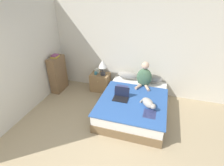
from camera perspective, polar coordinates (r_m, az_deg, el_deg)
wall_back at (r=4.84m, az=6.45°, el=10.98°), size 5.37×0.05×2.55m
wall_side at (r=4.51m, az=-26.90°, el=6.54°), size 0.05×4.02×2.55m
bed at (r=4.34m, az=7.03°, el=-7.01°), size 1.53×1.96×0.46m
pillow_near at (r=4.93m, az=5.29°, el=2.53°), size 0.57×0.21×0.22m
pillow_far at (r=4.86m, az=13.02°, el=1.45°), size 0.57×0.21×0.22m
person_sitting at (r=4.56m, az=10.50°, el=2.18°), size 0.39×0.38×0.68m
cat_tabby at (r=3.88m, az=11.80°, el=-6.47°), size 0.37×0.46×0.19m
laptop_open at (r=4.10m, az=2.94°, el=-4.39°), size 0.36×0.29×0.25m
nightstand at (r=5.21m, az=-3.84°, el=0.35°), size 0.53×0.43×0.53m
table_lamp at (r=4.89m, az=-3.08°, el=5.94°), size 0.25×0.25×0.45m
tissue_box at (r=5.16m, az=-4.83°, el=4.10°), size 0.12×0.12×0.14m
coffee_mug at (r=5.04m, az=-5.33°, el=3.22°), size 0.12×0.07×0.08m
bookshelf at (r=5.34m, az=-17.25°, el=2.82°), size 0.26×0.56×1.04m
book_stack_top at (r=5.13m, az=-18.14°, el=8.34°), size 0.21×0.24×0.07m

